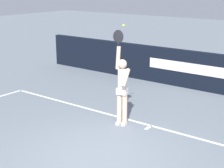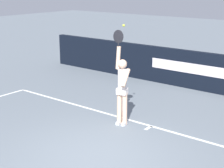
{
  "view_description": "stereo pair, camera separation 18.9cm",
  "coord_description": "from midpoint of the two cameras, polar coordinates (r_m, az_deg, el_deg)",
  "views": [
    {
      "loc": [
        4.47,
        -5.37,
        3.67
      ],
      "look_at": [
        -0.89,
        1.73,
        1.12
      ],
      "focal_mm": 57.42,
      "sensor_mm": 36.0,
      "label": 1
    },
    {
      "loc": [
        4.62,
        -5.25,
        3.67
      ],
      "look_at": [
        -0.89,
        1.73,
        1.12
      ],
      "focal_mm": 57.42,
      "sensor_mm": 36.0,
      "label": 2
    }
  ],
  "objects": [
    {
      "name": "ground_plane",
      "position": [
        7.89,
        -2.06,
        -11.74
      ],
      "size": [
        60.0,
        60.0,
        0.0
      ],
      "primitive_type": "plane",
      "color": "slate"
    },
    {
      "name": "back_wall",
      "position": [
        12.69,
        16.18,
        1.66
      ],
      "size": [
        14.74,
        0.23,
        1.34
      ],
      "color": "black",
      "rests_on": "ground"
    },
    {
      "name": "tennis_player",
      "position": [
        9.32,
        2.19,
        -0.36
      ],
      "size": [
        0.5,
        0.47,
        2.52
      ],
      "color": "beige",
      "rests_on": "ground"
    },
    {
      "name": "tennis_ball",
      "position": [
        9.06,
        2.48,
        9.3
      ],
      "size": [
        0.07,
        0.07,
        0.07
      ],
      "color": "#D1E337"
    }
  ]
}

